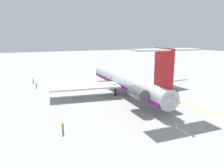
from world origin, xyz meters
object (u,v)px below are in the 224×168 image
at_px(ground_crew_near_nose, 33,80).
at_px(ground_crew_near_tail, 63,127).
at_px(ground_crew_portside, 36,85).
at_px(main_jetliner, 127,82).

bearing_deg(ground_crew_near_nose, ground_crew_near_tail, -150.03).
height_order(ground_crew_near_nose, ground_crew_portside, ground_crew_near_nose).
height_order(main_jetliner, ground_crew_near_nose, main_jetliner).
distance_m(main_jetliner, ground_crew_near_nose, 34.43).
xyz_separation_m(ground_crew_near_nose, ground_crew_portside, (-7.93, -0.13, -0.02)).
height_order(ground_crew_near_tail, ground_crew_portside, ground_crew_near_tail).
distance_m(ground_crew_near_nose, ground_crew_near_tail, 42.98).
height_order(main_jetliner, ground_crew_near_tail, main_jetliner).
bearing_deg(ground_crew_portside, ground_crew_near_tail, 21.87).
distance_m(main_jetliner, ground_crew_portside, 28.58).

